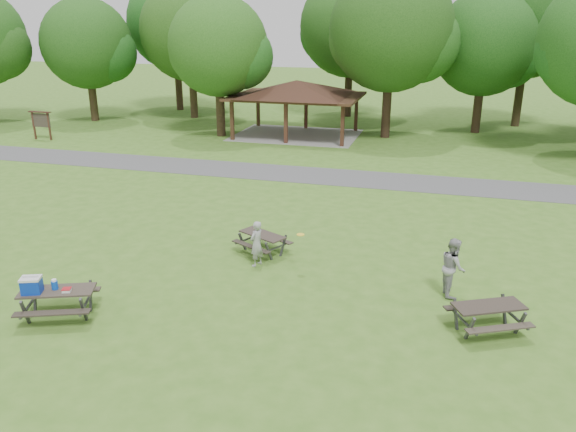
% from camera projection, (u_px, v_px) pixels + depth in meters
% --- Properties ---
extents(ground, '(160.00, 160.00, 0.00)m').
position_uv_depth(ground, '(217.00, 299.00, 16.21)').
color(ground, '#3E6B1E').
rests_on(ground, ground).
extents(asphalt_path, '(120.00, 3.20, 0.02)m').
position_uv_depth(asphalt_path, '(322.00, 176.00, 28.92)').
color(asphalt_path, '#48484A').
rests_on(asphalt_path, ground).
extents(pavilion, '(8.60, 7.01, 3.76)m').
position_uv_depth(pavilion, '(297.00, 91.00, 38.01)').
color(pavilion, '#331F12').
rests_on(pavilion, ground).
extents(notice_board, '(1.60, 0.30, 1.88)m').
position_uv_depth(notice_board, '(41.00, 120.00, 37.22)').
color(notice_board, '#3A1E15').
rests_on(notice_board, ground).
extents(tree_row_b, '(7.14, 6.80, 9.28)m').
position_uv_depth(tree_row_b, '(88.00, 46.00, 42.84)').
color(tree_row_b, '#2F2215').
rests_on(tree_row_b, ground).
extents(tree_row_c, '(8.19, 7.80, 10.67)m').
position_uv_depth(tree_row_c, '(191.00, 34.00, 43.94)').
color(tree_row_c, '#312316').
rests_on(tree_row_c, ground).
extents(tree_row_d, '(6.93, 6.60, 9.27)m').
position_uv_depth(tree_row_d, '(219.00, 49.00, 37.02)').
color(tree_row_d, black).
rests_on(tree_row_d, ground).
extents(tree_row_e, '(8.40, 8.00, 11.02)m').
position_uv_depth(tree_row_e, '(392.00, 33.00, 36.15)').
color(tree_row_e, black).
rests_on(tree_row_e, ground).
extents(tree_row_f, '(7.35, 7.00, 9.55)m').
position_uv_depth(tree_row_f, '(486.00, 47.00, 38.11)').
color(tree_row_f, black).
rests_on(tree_row_f, ground).
extents(tree_deep_a, '(8.40, 8.00, 11.38)m').
position_uv_depth(tree_deep_a, '(176.00, 25.00, 47.69)').
color(tree_deep_a, '#301E15').
rests_on(tree_deep_a, ground).
extents(tree_deep_b, '(8.40, 8.00, 11.13)m').
position_uv_depth(tree_deep_b, '(352.00, 29.00, 44.40)').
color(tree_deep_b, black).
rests_on(tree_deep_b, ground).
extents(tree_deep_c, '(8.82, 8.40, 11.90)m').
position_uv_depth(tree_deep_c, '(530.00, 22.00, 39.99)').
color(tree_deep_c, black).
rests_on(tree_deep_c, ground).
extents(picnic_table_near, '(2.37, 2.16, 1.35)m').
position_uv_depth(picnic_table_near, '(49.00, 292.00, 14.97)').
color(picnic_table_near, '#322A24').
rests_on(picnic_table_near, ground).
extents(picnic_table_middle, '(2.11, 1.97, 0.73)m').
position_uv_depth(picnic_table_middle, '(263.00, 238.00, 19.27)').
color(picnic_table_middle, '#2E2621').
rests_on(picnic_table_middle, ground).
extents(picnic_table_far, '(2.26, 2.10, 0.78)m').
position_uv_depth(picnic_table_far, '(488.00, 311.00, 14.38)').
color(picnic_table_far, '#2A231E').
rests_on(picnic_table_far, ground).
extents(frisbee_in_flight, '(0.31, 0.31, 0.02)m').
position_uv_depth(frisbee_in_flight, '(301.00, 235.00, 17.56)').
color(frisbee_in_flight, yellow).
rests_on(frisbee_in_flight, ground).
extents(frisbee_thrower, '(0.54, 0.66, 1.54)m').
position_uv_depth(frisbee_thrower, '(256.00, 244.00, 18.20)').
color(frisbee_thrower, '#98999B').
rests_on(frisbee_thrower, ground).
extents(frisbee_catcher, '(0.84, 0.98, 1.75)m').
position_uv_depth(frisbee_catcher, '(453.00, 267.00, 16.24)').
color(frisbee_catcher, '#969699').
rests_on(frisbee_catcher, ground).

